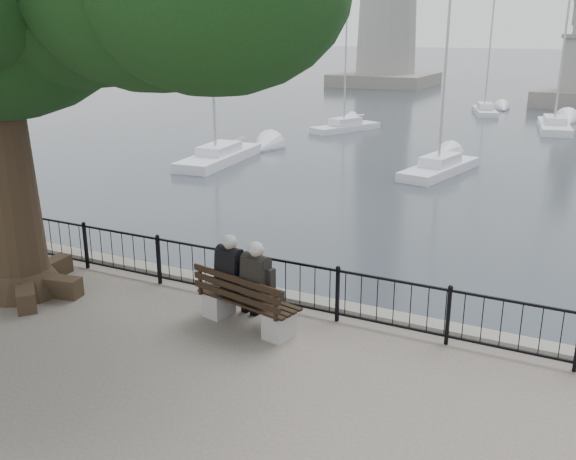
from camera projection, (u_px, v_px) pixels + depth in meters
The scene contains 10 objects.
harbor at pixel (299, 324), 12.72m from camera, with size 260.00×260.00×1.20m.
railing at pixel (288, 283), 11.98m from camera, with size 22.06×0.06×1.00m.
bench at pixel (246, 308), 11.38m from camera, with size 2.08×1.00×1.06m.
person_left at pixel (237, 280), 11.54m from camera, with size 0.58×0.89×1.68m.
person_right at pixel (262, 289), 11.17m from camera, with size 0.58×0.89×1.68m.
sailboat_a at pixel (219, 155), 30.40m from camera, with size 2.32×6.27×11.90m.
sailboat_b at pixel (440, 166), 28.02m from camera, with size 2.46×5.48×10.64m.
sailboat_e at pixel (345, 125), 39.59m from camera, with size 3.22×5.01×11.65m.
sailboat_f at pixel (554, 124), 39.90m from camera, with size 2.62×6.36×12.64m.
sailboat_h at pixel (485, 109), 47.38m from camera, with size 2.73×5.05×11.77m.
Camera 1 is at (5.00, -7.43, 5.12)m, focal length 40.00 mm.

